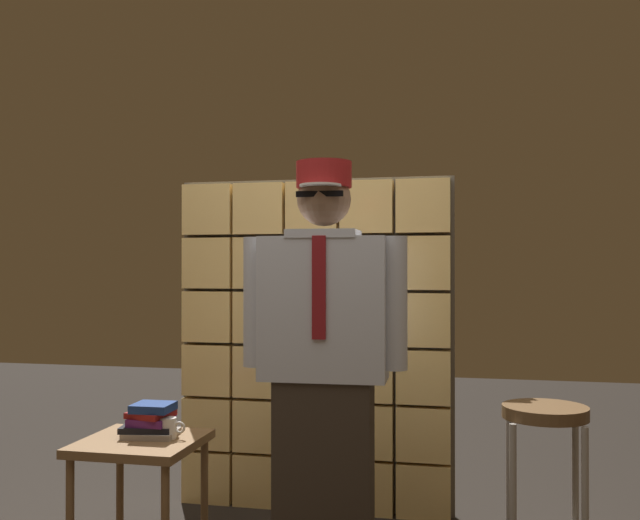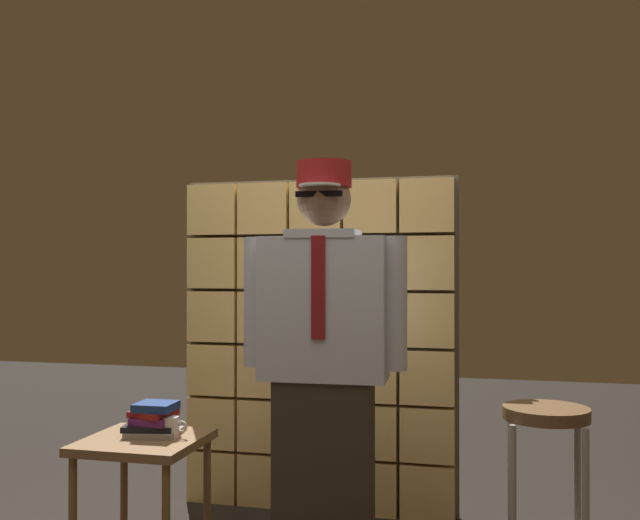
{
  "view_description": "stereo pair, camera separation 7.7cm",
  "coord_description": "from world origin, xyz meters",
  "px_view_note": "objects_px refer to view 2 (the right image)",
  "views": [
    {
      "loc": [
        0.86,
        -2.56,
        1.32
      ],
      "look_at": [
        0.23,
        0.35,
        1.35
      ],
      "focal_mm": 39.82,
      "sensor_mm": 36.0,
      "label": 1
    },
    {
      "loc": [
        0.93,
        -2.55,
        1.32
      ],
      "look_at": [
        0.23,
        0.35,
        1.35
      ],
      "focal_mm": 39.82,
      "sensor_mm": 36.0,
      "label": 2
    }
  ],
  "objects_px": {
    "book_stack": "(154,420)",
    "side_table": "(143,453)",
    "standing_person": "(324,362)",
    "bar_stool": "(546,455)",
    "coffee_mug": "(171,427)"
  },
  "relations": [
    {
      "from": "bar_stool",
      "to": "side_table",
      "type": "distance_m",
      "value": 1.76
    },
    {
      "from": "standing_person",
      "to": "book_stack",
      "type": "xyz_separation_m",
      "value": [
        -0.84,
        0.12,
        -0.31
      ]
    },
    {
      "from": "standing_person",
      "to": "coffee_mug",
      "type": "height_order",
      "value": "standing_person"
    },
    {
      "from": "side_table",
      "to": "standing_person",
      "type": "bearing_deg",
      "value": -4.27
    },
    {
      "from": "book_stack",
      "to": "standing_person",
      "type": "bearing_deg",
      "value": -8.05
    },
    {
      "from": "book_stack",
      "to": "bar_stool",
      "type": "bearing_deg",
      "value": -1.44
    },
    {
      "from": "bar_stool",
      "to": "coffee_mug",
      "type": "height_order",
      "value": "bar_stool"
    },
    {
      "from": "side_table",
      "to": "coffee_mug",
      "type": "height_order",
      "value": "coffee_mug"
    },
    {
      "from": "book_stack",
      "to": "coffee_mug",
      "type": "bearing_deg",
      "value": -13.6
    },
    {
      "from": "standing_person",
      "to": "side_table",
      "type": "distance_m",
      "value": 0.98
    },
    {
      "from": "standing_person",
      "to": "book_stack",
      "type": "distance_m",
      "value": 0.9
    },
    {
      "from": "book_stack",
      "to": "side_table",
      "type": "bearing_deg",
      "value": -112.89
    },
    {
      "from": "coffee_mug",
      "to": "bar_stool",
      "type": "bearing_deg",
      "value": -0.71
    },
    {
      "from": "bar_stool",
      "to": "book_stack",
      "type": "distance_m",
      "value": 1.74
    },
    {
      "from": "standing_person",
      "to": "coffee_mug",
      "type": "xyz_separation_m",
      "value": [
        -0.74,
        0.1,
        -0.33
      ]
    }
  ]
}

